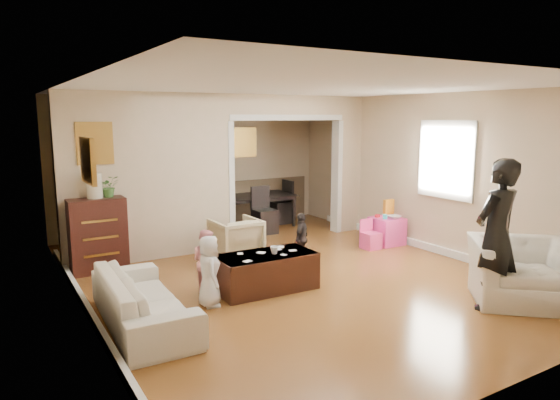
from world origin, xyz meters
TOP-DOWN VIEW (x-y plane):
  - floor at (0.00, 0.00)m, footprint 7.00×7.00m
  - partition_left at (-1.38, 1.80)m, footprint 2.75×0.18m
  - partition_right at (2.48, 1.80)m, footprint 0.55×0.18m
  - partition_header at (1.10, 1.80)m, footprint 2.22×0.18m
  - window_pane at (2.73, -0.40)m, footprint 0.03×0.95m
  - framed_art_partition at (-2.20, 1.70)m, footprint 0.45×0.03m
  - framed_art_sofa_wall at (-2.71, -0.60)m, footprint 0.03×0.55m
  - framed_art_alcove at (1.10, 3.44)m, footprint 0.45×0.03m
  - sofa at (-2.24, -0.66)m, footprint 0.82×1.97m
  - armchair_back at (-0.28, 1.09)m, footprint 0.71×0.73m
  - armchair_front at (1.88, -2.35)m, footprint 1.53×1.52m
  - dresser at (-2.26, 1.57)m, footprint 0.78×0.44m
  - table_lamp at (-2.26, 1.57)m, footprint 0.22×0.22m
  - potted_plant at (-2.06, 1.57)m, footprint 0.28×0.24m
  - coffee_table at (-0.57, -0.39)m, footprint 1.29×0.68m
  - coffee_cup at (-0.47, -0.44)m, footprint 0.11×0.11m
  - play_table at (2.41, 0.55)m, footprint 0.50×0.50m
  - cereal_box at (2.53, 0.65)m, footprint 0.20×0.08m
  - cyan_cup at (2.31, 0.50)m, footprint 0.08×0.08m
  - toy_block at (2.29, 0.67)m, footprint 0.09×0.08m
  - play_bowl at (2.46, 0.43)m, footprint 0.23×0.23m
  - dining_table at (0.97, 3.03)m, footprint 1.89×1.13m
  - adult_person at (1.39, -2.32)m, footprint 0.68×0.47m
  - child_kneel_a at (-1.42, -0.54)m, footprint 0.35×0.47m
  - child_kneel_b at (-1.27, -0.09)m, footprint 0.42×0.48m
  - child_toddler at (0.48, 0.36)m, footprint 0.48×0.44m
  - craft_papers at (-0.51, -0.35)m, footprint 0.86×0.49m

SIDE VIEW (x-z plane):
  - floor at x=0.00m, z-range 0.00..0.00m
  - play_table at x=2.41m, z-range 0.00..0.47m
  - coffee_table at x=-0.57m, z-range 0.00..0.48m
  - sofa at x=-2.24m, z-range 0.00..0.57m
  - dining_table at x=0.97m, z-range 0.00..0.65m
  - armchair_back at x=-0.28m, z-range 0.00..0.65m
  - armchair_front at x=1.88m, z-range 0.00..0.75m
  - child_toddler at x=0.48m, z-range 0.00..0.79m
  - child_kneel_b at x=-1.27m, z-range 0.00..0.83m
  - child_kneel_a at x=-1.42m, z-range 0.00..0.86m
  - craft_papers at x=-0.51m, z-range 0.48..0.48m
  - toy_block at x=2.29m, z-range 0.47..0.52m
  - play_bowl at x=2.46m, z-range 0.47..0.53m
  - cyan_cup at x=2.31m, z-range 0.47..0.55m
  - coffee_cup at x=-0.47m, z-range 0.48..0.57m
  - dresser at x=-2.26m, z-range 0.00..1.08m
  - cereal_box at x=2.53m, z-range 0.47..0.77m
  - adult_person at x=1.39m, z-range 0.00..1.77m
  - potted_plant at x=-2.06m, z-range 1.08..1.38m
  - table_lamp at x=-2.26m, z-range 1.08..1.44m
  - partition_left at x=-1.38m, z-range 0.00..2.60m
  - partition_right at x=2.48m, z-range 0.00..2.60m
  - window_pane at x=2.73m, z-range 1.00..2.10m
  - framed_art_alcove at x=1.10m, z-range 1.42..1.98m
  - framed_art_sofa_wall at x=-2.71m, z-range 1.60..2.00m
  - framed_art_partition at x=-2.20m, z-range 1.58..2.12m
  - partition_header at x=1.10m, z-range 2.25..2.60m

